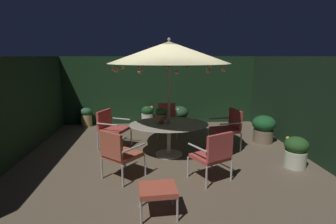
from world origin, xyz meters
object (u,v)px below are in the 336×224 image
patio_chair_northeast (119,152)px  potted_plant_right_near (148,115)px  patio_umbrella (169,53)px  patio_chair_south (167,118)px  patio_chair_east (214,153)px  potted_plant_back_right (179,116)px  potted_plant_left_near (264,128)px  potted_plant_right_far (86,117)px  ottoman_footrest (158,191)px  patio_dining_table (169,129)px  centerpiece_planter (161,114)px  patio_chair_southeast (228,126)px  potted_plant_back_left (296,151)px  patio_chair_north (111,126)px

patio_chair_northeast → potted_plant_right_near: (0.51, 3.87, -0.20)m
patio_umbrella → patio_chair_south: size_ratio=2.88×
patio_chair_east → potted_plant_back_right: patio_chair_east is taller
patio_umbrella → potted_plant_left_near: patio_umbrella is taller
potted_plant_right_far → potted_plant_back_right: size_ratio=0.90×
ottoman_footrest → potted_plant_right_near: bearing=91.9°
patio_chair_east → potted_plant_left_near: patio_chair_east is taller
patio_umbrella → potted_plant_back_right: patio_umbrella is taller
patio_dining_table → patio_chair_northeast: 1.54m
centerpiece_planter → patio_chair_south: (0.24, 1.47, -0.44)m
patio_chair_northeast → patio_chair_south: size_ratio=1.03×
patio_chair_northeast → patio_chair_southeast: 2.92m
patio_umbrella → patio_chair_southeast: bearing=12.7°
centerpiece_planter → potted_plant_back_left: centerpiece_planter is taller
patio_dining_table → patio_chair_south: 1.53m
patio_dining_table → patio_umbrella: patio_umbrella is taller
patio_chair_north → ottoman_footrest: patio_chair_north is taller
centerpiece_planter → potted_plant_right_far: 3.61m
centerpiece_planter → potted_plant_right_far: size_ratio=0.61×
patio_umbrella → potted_plant_left_near: size_ratio=3.68×
patio_chair_south → potted_plant_back_right: patio_chair_south is taller
ottoman_footrest → potted_plant_right_far: bearing=113.0°
centerpiece_planter → ottoman_footrest: 2.47m
patio_dining_table → potted_plant_left_near: (2.59, 0.75, -0.24)m
patio_chair_east → potted_plant_left_near: size_ratio=1.31×
potted_plant_left_near → potted_plant_back_right: size_ratio=1.06×
patio_umbrella → potted_plant_right_near: size_ratio=4.09×
potted_plant_left_near → patio_chair_east: bearing=-131.6°
patio_chair_southeast → patio_chair_south: (-1.43, 1.19, -0.04)m
patio_chair_east → ottoman_footrest: patio_chair_east is taller
centerpiece_planter → patio_dining_table: bearing=-20.0°
patio_umbrella → ottoman_footrest: bearing=-98.3°
patio_chair_north → centerpiece_planter: bearing=-24.4°
patio_chair_northeast → potted_plant_back_left: bearing=4.6°
patio_dining_table → ottoman_footrest: 2.36m
potted_plant_back_left → potted_plant_right_near: potted_plant_right_near is taller
ottoman_footrest → patio_umbrella: bearing=81.7°
patio_dining_table → patio_chair_east: patio_chair_east is taller
patio_chair_southeast → potted_plant_left_near: bearing=20.9°
potted_plant_right_far → potted_plant_back_right: potted_plant_back_right is taller
patio_dining_table → centerpiece_planter: size_ratio=4.88×
patio_umbrella → patio_chair_southeast: patio_umbrella is taller
centerpiece_planter → potted_plant_left_near: centerpiece_planter is taller
centerpiece_planter → potted_plant_back_left: size_ratio=0.57×
patio_umbrella → potted_plant_back_right: size_ratio=3.91×
potted_plant_right_far → potted_plant_left_near: bearing=-21.5°
patio_dining_table → patio_umbrella: 1.70m
potted_plant_right_near → centerpiece_planter: bearing=-83.0°
patio_dining_table → patio_chair_east: 1.53m
ottoman_footrest → potted_plant_left_near: bearing=46.5°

